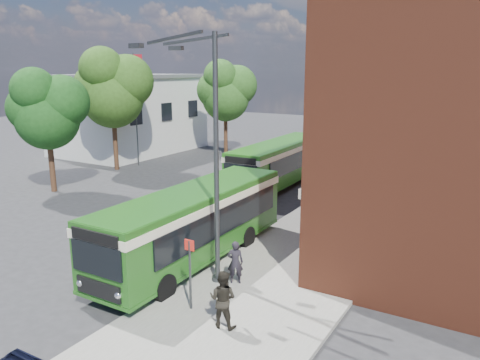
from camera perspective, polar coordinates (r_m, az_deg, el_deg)
The scene contains 14 objects.
ground at distance 22.25m, azimuth -11.19°, elevation -7.37°, with size 120.00×120.00×0.00m, color #29292C.
pavement at distance 25.60m, azimuth 13.19°, elevation -4.52°, with size 6.00×48.00×0.15m, color gray.
kerb_line at distance 26.63m, azimuth 6.91°, elevation -3.71°, with size 0.12×48.00×0.01m, color beige.
white_building at distance 46.47m, azimuth -13.29°, elevation 7.93°, with size 9.40×13.40×7.30m.
flagpole at distance 38.94m, azimuth -12.55°, elevation 8.87°, with size 0.95×0.10×9.00m.
street_lamp at distance 16.52m, azimuth -3.96°, elevation 2.90°, with size 2.96×2.38×9.00m.
bus_stop_sign at distance 15.36m, azimuth -6.11°, elevation -10.83°, with size 0.35×0.08×2.52m.
bus_front at distance 19.20m, azimuth -5.66°, elevation -4.75°, with size 2.67×10.55×3.02m.
bus_rear at distance 31.63m, azimuth 4.86°, elevation 2.48°, with size 2.85×11.10×3.02m.
pedestrian_a at distance 17.23m, azimuth -0.58°, elevation -9.98°, with size 0.59×0.39×1.61m, color black.
pedestrian_b at distance 14.51m, azimuth -2.12°, elevation -14.29°, with size 0.88×0.68×1.80m, color black.
tree_left at distance 31.99m, azimuth -22.53°, elevation 8.05°, with size 4.69×4.46×7.93m.
tree_mid at distance 37.59m, azimuth -15.34°, elevation 10.83°, with size 5.60×5.32×9.45m.
tree_right at distance 43.67m, azimuth -1.76°, elevation 10.88°, with size 5.14×4.89×8.68m.
Camera 1 is at (14.09, -15.36, 7.79)m, focal length 35.00 mm.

